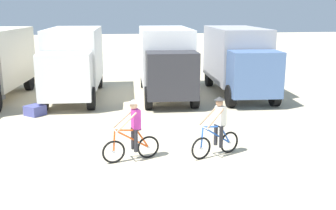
{
  "coord_description": "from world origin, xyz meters",
  "views": [
    {
      "loc": [
        -2.12,
        -9.31,
        4.34
      ],
      "look_at": [
        -0.02,
        3.93,
        1.1
      ],
      "focal_mm": 43.16,
      "sensor_mm": 36.0,
      "label": 1
    }
  ],
  "objects_px": {
    "box_truck_white_box": "(74,59)",
    "box_truck_avon_van": "(166,59)",
    "box_truck_grey_hauler": "(238,58)",
    "supply_crate": "(35,110)",
    "cyclist_cowboy_hat": "(218,129)",
    "cyclist_orange_shirt": "(133,133)"
  },
  "relations": [
    {
      "from": "box_truck_white_box",
      "to": "box_truck_avon_van",
      "type": "xyz_separation_m",
      "value": [
        4.5,
        -0.42,
        0.0
      ]
    },
    {
      "from": "box_truck_grey_hauler",
      "to": "supply_crate",
      "type": "relative_size",
      "value": 10.24
    },
    {
      "from": "box_truck_avon_van",
      "to": "supply_crate",
      "type": "relative_size",
      "value": 10.22
    },
    {
      "from": "box_truck_avon_van",
      "to": "cyclist_cowboy_hat",
      "type": "bearing_deg",
      "value": -88.55
    },
    {
      "from": "box_truck_grey_hauler",
      "to": "supply_crate",
      "type": "xyz_separation_m",
      "value": [
        -9.61,
        -2.76,
        -1.67
      ]
    },
    {
      "from": "box_truck_white_box",
      "to": "box_truck_grey_hauler",
      "type": "height_order",
      "value": "same"
    },
    {
      "from": "supply_crate",
      "to": "box_truck_white_box",
      "type": "bearing_deg",
      "value": 67.02
    },
    {
      "from": "box_truck_grey_hauler",
      "to": "supply_crate",
      "type": "bearing_deg",
      "value": -163.96
    },
    {
      "from": "cyclist_orange_shirt",
      "to": "supply_crate",
      "type": "xyz_separation_m",
      "value": [
        -3.64,
        5.72,
        -0.64
      ]
    },
    {
      "from": "box_truck_white_box",
      "to": "cyclist_orange_shirt",
      "type": "height_order",
      "value": "box_truck_white_box"
    },
    {
      "from": "cyclist_orange_shirt",
      "to": "cyclist_cowboy_hat",
      "type": "height_order",
      "value": "same"
    },
    {
      "from": "cyclist_cowboy_hat",
      "to": "box_truck_grey_hauler",
      "type": "bearing_deg",
      "value": 67.91
    },
    {
      "from": "box_truck_avon_van",
      "to": "box_truck_grey_hauler",
      "type": "bearing_deg",
      "value": -3.0
    },
    {
      "from": "cyclist_orange_shirt",
      "to": "cyclist_cowboy_hat",
      "type": "bearing_deg",
      "value": -0.55
    },
    {
      "from": "box_truck_white_box",
      "to": "supply_crate",
      "type": "distance_m",
      "value": 4.02
    },
    {
      "from": "box_truck_grey_hauler",
      "to": "cyclist_orange_shirt",
      "type": "distance_m",
      "value": 10.42
    },
    {
      "from": "box_truck_white_box",
      "to": "box_truck_avon_van",
      "type": "distance_m",
      "value": 4.52
    },
    {
      "from": "box_truck_white_box",
      "to": "cyclist_cowboy_hat",
      "type": "distance_m",
      "value": 10.32
    },
    {
      "from": "box_truck_avon_van",
      "to": "cyclist_orange_shirt",
      "type": "relative_size",
      "value": 3.77
    },
    {
      "from": "cyclist_orange_shirt",
      "to": "box_truck_white_box",
      "type": "bearing_deg",
      "value": 103.69
    },
    {
      "from": "box_truck_white_box",
      "to": "cyclist_orange_shirt",
      "type": "distance_m",
      "value": 9.42
    },
    {
      "from": "box_truck_grey_hauler",
      "to": "cyclist_orange_shirt",
      "type": "xyz_separation_m",
      "value": [
        -5.96,
        -8.49,
        -1.03
      ]
    }
  ]
}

